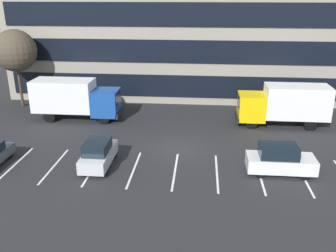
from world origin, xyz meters
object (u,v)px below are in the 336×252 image
suv_white (280,160)px  box_truck_yellow (285,103)px  suv_silver (98,154)px  box_truck_blue (75,97)px  bare_tree (15,51)px

suv_white → box_truck_yellow: bearing=77.6°
box_truck_yellow → suv_silver: size_ratio=1.91×
suv_silver → suv_white: suv_white is taller
suv_silver → box_truck_yellow: bearing=33.5°
box_truck_blue → suv_white: size_ratio=1.82×
suv_white → bare_tree: bare_tree is taller
box_truck_blue → suv_white: 19.40m
box_truck_blue → suv_silver: box_truck_blue is taller
bare_tree → suv_silver: bearing=-47.8°
suv_silver → suv_white: size_ratio=0.94×
box_truck_blue → box_truck_yellow: bearing=0.0°
box_truck_yellow → bare_tree: bare_tree is taller
suv_white → bare_tree: (-23.88, 12.85, 4.78)m
box_truck_yellow → box_truck_blue: bearing=-180.0°
box_truck_blue → bare_tree: bare_tree is taller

